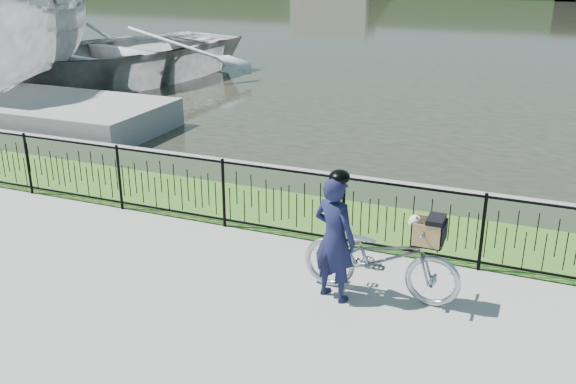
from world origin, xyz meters
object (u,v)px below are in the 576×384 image
at_px(cyclist, 334,236).
at_px(boat_far, 113,54).
at_px(bicycle_rig, 382,257).
at_px(boat_near, 21,35).

distance_m(cyclist, boat_far, 15.65).
xyz_separation_m(bicycle_rig, cyclist, (-0.55, -0.28, 0.31)).
relative_size(cyclist, boat_far, 0.16).
distance_m(bicycle_rig, boat_far, 15.87).
height_order(cyclist, boat_near, boat_near).
bearing_deg(boat_far, bicycle_rig, -41.44).
height_order(bicycle_rig, boat_far, boat_far).
bearing_deg(cyclist, boat_far, 136.47).
xyz_separation_m(bicycle_rig, boat_far, (-11.90, 10.50, 0.44)).
relative_size(boat_near, boat_far, 0.85).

